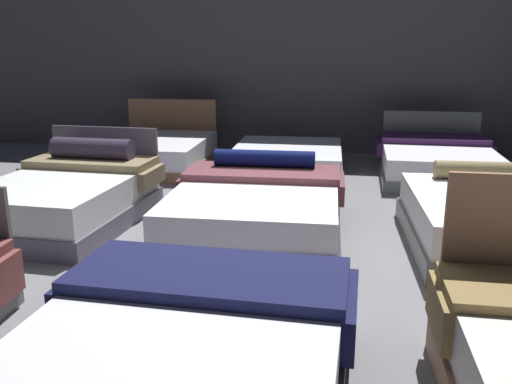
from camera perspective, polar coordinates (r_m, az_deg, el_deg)
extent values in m
cube|color=slate|center=(5.09, 0.03, -5.88)|extent=(18.00, 18.00, 0.02)
cube|color=#47474C|center=(9.64, 4.99, 14.64)|extent=(18.00, 0.06, 3.50)
cube|color=silver|center=(2.77, -8.63, -17.05)|extent=(1.64, 2.01, 0.26)
cube|color=#171941|center=(3.21, -4.95, -8.81)|extent=(1.64, 0.77, 0.07)
cube|color=#171941|center=(3.59, -17.84, -9.75)|extent=(0.10, 0.71, 0.25)
cube|color=#171941|center=(3.17, 9.96, -12.61)|extent=(0.10, 0.71, 0.25)
cube|color=olive|center=(3.21, 18.86, -11.86)|extent=(0.06, 0.55, 0.26)
cube|color=#544C5C|center=(5.99, -19.69, -2.39)|extent=(1.51, 2.03, 0.21)
cube|color=silver|center=(5.92, -19.90, -0.07)|extent=(1.45, 1.96, 0.29)
cube|color=#544C5C|center=(6.73, -15.64, 2.87)|extent=(1.34, 0.10, 0.91)
cube|color=#7F6E4E|center=(6.42, -17.05, 3.05)|extent=(1.43, 0.67, 0.09)
cube|color=#7F6E4E|center=(6.83, -22.31, 2.08)|extent=(0.11, 0.61, 0.19)
cube|color=#7F6E4E|center=(6.14, -11.01, 1.59)|extent=(0.11, 0.61, 0.19)
cylinder|color=#33283D|center=(6.43, -17.00, 4.42)|extent=(0.96, 0.28, 0.24)
cube|color=#2C2C38|center=(5.31, -0.10, -3.64)|extent=(1.70, 2.02, 0.21)
cube|color=silver|center=(5.24, -0.11, -1.19)|extent=(1.64, 1.95, 0.26)
cube|color=brown|center=(5.77, 0.73, 2.06)|extent=(1.65, 0.76, 0.07)
cube|color=brown|center=(5.96, -7.24, 0.97)|extent=(0.09, 0.72, 0.21)
cube|color=brown|center=(5.76, 8.97, 0.40)|extent=(0.09, 0.72, 0.21)
cylinder|color=#0A1249|center=(5.87, 0.90, 3.60)|extent=(1.10, 0.21, 0.18)
cube|color=#535753|center=(5.45, 23.94, -4.53)|extent=(1.61, 1.97, 0.21)
cube|color=silver|center=(5.37, 24.21, -2.03)|extent=(1.55, 1.91, 0.29)
cylinder|color=#8B7950|center=(5.98, 22.60, 2.13)|extent=(0.88, 0.22, 0.19)
cube|color=brown|center=(8.51, -10.68, 3.06)|extent=(1.67, 2.07, 0.16)
cube|color=silver|center=(8.47, -10.76, 4.56)|extent=(1.61, 2.01, 0.29)
cube|color=brown|center=(9.39, -8.85, 6.77)|extent=(1.53, 0.08, 0.97)
cube|color=brown|center=(8.04, 3.34, 2.58)|extent=(1.68, 2.03, 0.15)
cube|color=silver|center=(8.00, 3.36, 3.96)|extent=(1.62, 1.97, 0.24)
cube|color=#4E5555|center=(8.07, 18.62, 1.88)|extent=(1.61, 2.02, 0.16)
cube|color=silver|center=(8.02, 18.75, 3.40)|extent=(1.55, 1.96, 0.28)
cube|color=#4E5555|center=(8.97, 18.01, 5.45)|extent=(1.47, 0.07, 0.85)
cube|color=#432353|center=(8.59, 18.33, 5.40)|extent=(1.56, 0.73, 0.09)
cube|color=#432353|center=(8.55, 12.95, 4.74)|extent=(0.10, 0.70, 0.20)
cube|color=#432353|center=(8.76, 23.42, 4.12)|extent=(0.10, 0.70, 0.20)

